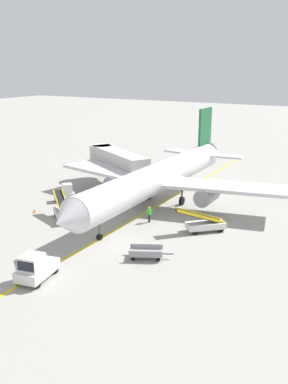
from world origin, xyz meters
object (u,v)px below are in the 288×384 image
at_px(baggage_cart_loaded, 146,253).
at_px(safety_cone_nose_right, 34,211).
at_px(airliner, 160,177).
at_px(baggage_tug_near_wing, 65,193).
at_px(safety_cone_nose_left, 125,196).
at_px(ground_crew_marshaller, 149,214).
at_px(pushback_tug, 36,268).
at_px(belt_loader_forward_hold, 204,224).
at_px(belt_loader_aft_hold, 63,212).
at_px(jet_bridge, 115,159).

height_order(baggage_cart_loaded, safety_cone_nose_right, baggage_cart_loaded).
bearing_deg(airliner, baggage_cart_loaded, -65.92).
xyz_separation_m(baggage_tug_near_wing, safety_cone_nose_right, (-0.12, -5.15, -0.71)).
bearing_deg(safety_cone_nose_left, ground_crew_marshaller, -41.33).
bearing_deg(pushback_tug, belt_loader_forward_hold, 66.00).
bearing_deg(belt_loader_forward_hold, belt_loader_aft_hold, -162.85).
distance_m(baggage_tug_near_wing, safety_cone_nose_right, 5.20).
distance_m(jet_bridge, safety_cone_nose_right, 14.62).
bearing_deg(belt_loader_forward_hold, jet_bridge, 150.20).
height_order(belt_loader_forward_hold, baggage_cart_loaded, belt_loader_forward_hold).
height_order(belt_loader_forward_hold, ground_crew_marshaller, belt_loader_forward_hold).
bearing_deg(baggage_tug_near_wing, belt_loader_forward_hold, -2.64).
bearing_deg(jet_bridge, safety_cone_nose_left, -44.32).
height_order(airliner, baggage_tug_near_wing, airliner).
distance_m(ground_crew_marshaller, safety_cone_nose_left, 9.04).
height_order(baggage_tug_near_wing, belt_loader_forward_hold, belt_loader_forward_hold).
bearing_deg(jet_bridge, baggage_tug_near_wing, -96.57).
height_order(airliner, ground_crew_marshaller, airliner).
xyz_separation_m(baggage_cart_loaded, ground_crew_marshaller, (-4.12, 7.74, 0.44)).
distance_m(belt_loader_aft_hold, baggage_cart_loaded, 13.00).
bearing_deg(baggage_cart_loaded, ground_crew_marshaller, 118.02).
distance_m(airliner, belt_loader_aft_hold, 11.73).
height_order(belt_loader_forward_hold, safety_cone_nose_left, belt_loader_forward_hold).
relative_size(belt_loader_aft_hold, ground_crew_marshaller, 2.74).
height_order(airliner, belt_loader_forward_hold, airliner).
height_order(pushback_tug, baggage_tug_near_wing, pushback_tug).
height_order(baggage_tug_near_wing, safety_cone_nose_left, baggage_tug_near_wing).
relative_size(ground_crew_marshaller, safety_cone_nose_left, 3.86).
distance_m(baggage_cart_loaded, safety_cone_nose_left, 17.49).
height_order(jet_bridge, baggage_cart_loaded, jet_bridge).
bearing_deg(safety_cone_nose_right, baggage_cart_loaded, -13.39).
bearing_deg(safety_cone_nose_right, jet_bridge, 85.33).
xyz_separation_m(jet_bridge, baggage_cart_loaded, (15.45, -18.15, -3.07)).
xyz_separation_m(pushback_tug, baggage_tug_near_wing, (-11.24, 16.71, -0.07)).
xyz_separation_m(safety_cone_nose_left, safety_cone_nose_right, (-5.73, -9.74, 0.00)).
bearing_deg(airliner, jet_bridge, 152.97).
distance_m(jet_bridge, pushback_tug, 27.82).
xyz_separation_m(baggage_tug_near_wing, baggage_cart_loaded, (16.49, -9.11, -0.46)).
bearing_deg(belt_loader_aft_hold, safety_cone_nose_left, 81.23).
xyz_separation_m(belt_loader_forward_hold, ground_crew_marshaller, (-5.93, -0.52, 0.13)).
xyz_separation_m(airliner, ground_crew_marshaller, (1.83, -5.56, -2.51)).
bearing_deg(ground_crew_marshaller, baggage_cart_loaded, -61.98).
relative_size(jet_bridge, belt_loader_forward_hold, 2.78).
relative_size(jet_bridge, safety_cone_nose_right, 28.23).
bearing_deg(belt_loader_forward_hold, ground_crew_marshaller, -174.95).
bearing_deg(belt_loader_forward_hold, safety_cone_nose_right, -166.84).
relative_size(airliner, baggage_cart_loaded, 9.49).
bearing_deg(safety_cone_nose_right, belt_loader_aft_hold, -1.09).
relative_size(baggage_tug_near_wing, baggage_cart_loaded, 0.72).
height_order(pushback_tug, safety_cone_nose_left, pushback_tug).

